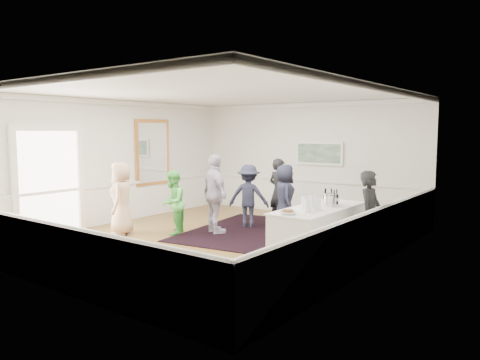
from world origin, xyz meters
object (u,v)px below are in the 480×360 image
Objects in this scene: guest_navy at (285,197)px; nut_bowl at (288,212)px; ice_bucket at (330,200)px; serving_table at (319,233)px; guest_tan at (121,198)px; guest_dark_b at (279,192)px; guest_dark_a at (249,196)px; guest_lilac at (215,194)px; guest_green at (173,202)px; bartender at (370,215)px.

nut_bowl is at bearing 170.95° from guest_navy.
ice_bucket reaches higher than nut_bowl.
guest_tan is at bearing -169.16° from serving_table.
serving_table is 1.40× the size of guest_dark_b.
guest_dark_a is 0.92m from guest_navy.
guest_dark_a is 6.02× the size of ice_bucket.
guest_navy is (0.88, 0.27, 0.01)m from guest_dark_a.
guest_dark_a reaches higher than nut_bowl.
guest_dark_a is 0.92× the size of guest_dark_b.
guest_tan is at bearing 93.12° from guest_navy.
nut_bowl is (-0.09, -0.98, 0.52)m from serving_table.
guest_lilac reaches higher than guest_dark_a.
guest_dark_a is at bearing 104.66° from guest_tan.
serving_table is at bearing 63.26° from guest_tan.
guest_green is 0.95× the size of guest_dark_a.
guest_green is (-3.68, -0.17, 0.26)m from serving_table.
bartender reaches higher than ice_bucket.
guest_lilac reaches higher than guest_green.
guest_green is at bearing -177.34° from serving_table.
guest_lilac is 3.05m from ice_bucket.
ice_bucket is (3.78, 0.41, 0.34)m from guest_green.
bartender is 0.89× the size of guest_lilac.
guest_dark_b is (0.43, 0.73, 0.07)m from guest_dark_a.
guest_dark_a is at bearing 121.36° from guest_green.
guest_green is 0.80× the size of guest_lilac.
guest_navy is 5.72× the size of nut_bowl.
ice_bucket is at bearing 66.04° from guest_green.
guest_green is (-4.45, -0.74, -0.08)m from bartender.
bartender is at bearing 36.13° from serving_table.
serving_table is 3.69m from guest_green.
guest_navy reaches higher than serving_table.
guest_tan is 4.87m from ice_bucket.
serving_table is 1.11m from nut_bowl.
guest_green is at bearing 167.29° from nut_bowl.
guest_lilac is 1.17× the size of guest_navy.
guest_dark_a is (-2.74, 1.55, 0.29)m from serving_table.
bartender is 1.11× the size of guest_green.
nut_bowl is (4.53, -0.09, 0.17)m from guest_tan.
guest_dark_b is (1.36, 2.45, 0.11)m from guest_green.
guest_tan is 1.06× the size of guest_navy.
guest_green is at bearing 89.33° from guest_tan.
serving_table is at bearing -113.20° from ice_bucket.
serving_table is 1.02m from bartender.
guest_navy is at bearing 63.68° from bartender.
guest_dark_b is at bearing 106.24° from guest_tan.
guest_lilac is 6.67× the size of nut_bowl.
guest_tan is at bearing -83.23° from guest_green.
guest_dark_b is at bearing -82.88° from guest_lilac.
guest_lilac is at bearing 170.74° from serving_table.
guest_dark_b is 0.65m from guest_navy.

